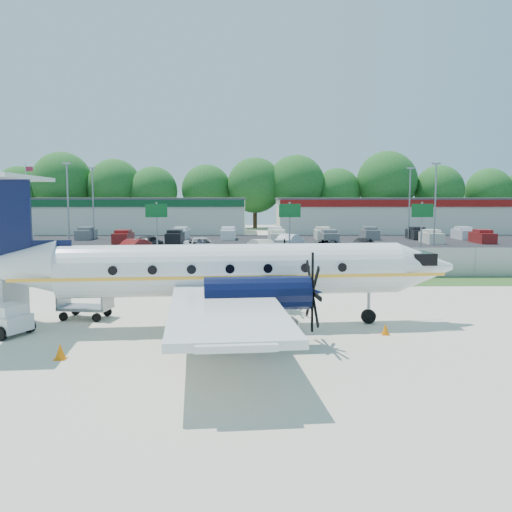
{
  "coord_description": "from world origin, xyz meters",
  "views": [
    {
      "loc": [
        -0.38,
        -24.23,
        5.48
      ],
      "look_at": [
        0.0,
        6.0,
        2.3
      ],
      "focal_mm": 40.0,
      "sensor_mm": 36.0,
      "label": 1
    }
  ],
  "objects_px": {
    "aircraft": "(222,270)",
    "baggage_cart_near": "(273,333)",
    "pushback_tug": "(1,320)",
    "baggage_cart_far": "(86,307)"
  },
  "relations": [
    {
      "from": "aircraft",
      "to": "baggage_cart_near",
      "type": "relative_size",
      "value": 10.74
    },
    {
      "from": "pushback_tug",
      "to": "baggage_cart_near",
      "type": "xyz_separation_m",
      "value": [
        10.73,
        -1.57,
        -0.16
      ]
    },
    {
      "from": "aircraft",
      "to": "baggage_cart_far",
      "type": "distance_m",
      "value": 6.73
    },
    {
      "from": "pushback_tug",
      "to": "baggage_cart_near",
      "type": "relative_size",
      "value": 1.4
    },
    {
      "from": "aircraft",
      "to": "pushback_tug",
      "type": "distance_m",
      "value": 8.96
    },
    {
      "from": "pushback_tug",
      "to": "baggage_cart_far",
      "type": "xyz_separation_m",
      "value": [
        2.48,
        2.98,
        -0.05
      ]
    },
    {
      "from": "baggage_cart_near",
      "to": "baggage_cart_far",
      "type": "relative_size",
      "value": 0.8
    },
    {
      "from": "baggage_cart_near",
      "to": "baggage_cart_far",
      "type": "xyz_separation_m",
      "value": [
        -8.25,
        4.55,
        0.11
      ]
    },
    {
      "from": "pushback_tug",
      "to": "baggage_cart_near",
      "type": "bearing_deg",
      "value": -8.33
    },
    {
      "from": "baggage_cart_far",
      "to": "baggage_cart_near",
      "type": "bearing_deg",
      "value": -28.89
    }
  ]
}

